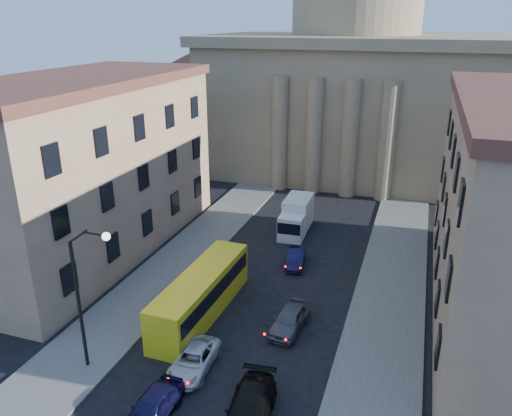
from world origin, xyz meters
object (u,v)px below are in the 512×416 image
Objects in this scene: box_truck at (296,217)px; city_bus at (201,293)px; car_left_near at (152,407)px; street_lamp at (85,288)px.

city_bus is at bearing -100.79° from box_truck.
car_left_near is 0.40× the size of city_bus.
box_truck reaches higher than city_bus.
city_bus is at bearing 102.48° from car_left_near.
city_bus is at bearing 64.27° from street_lamp.
car_left_near is at bearing -93.59° from box_truck.
city_bus is 15.90m from box_truck.
box_truck is (2.61, 15.69, -0.14)m from city_bus.
street_lamp is 0.81× the size of city_bus.
city_bus reaches higher than car_left_near.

